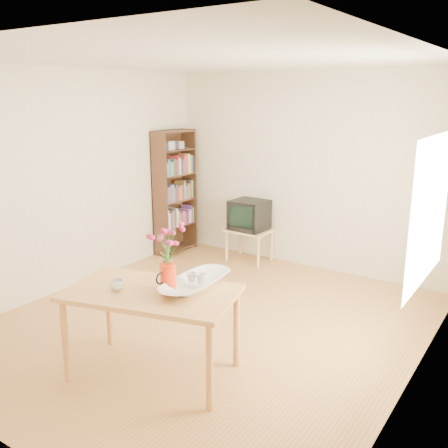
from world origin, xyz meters
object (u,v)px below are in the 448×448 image
Objects in this scene: table at (152,300)px; bowl at (195,261)px; pitcher at (168,277)px; mug at (117,285)px; television at (250,215)px.

table is 3.05× the size of bowl.
pitcher reaches higher than table.
pitcher is at bearing 169.22° from mug.
bowl reaches higher than television.
bowl reaches higher than pitcher.
table is at bearing -135.79° from bowl.
bowl is at bearing 51.59° from pitcher.
pitcher is 3.06m from television.
television reaches higher than table.
table is 13.78× the size of mug.
pitcher is at bearing -68.91° from television.
table is 0.31m from mug.
mug is 0.22× the size of bowl.
table is 0.48m from bowl.
bowl is at bearing 171.79° from mug.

